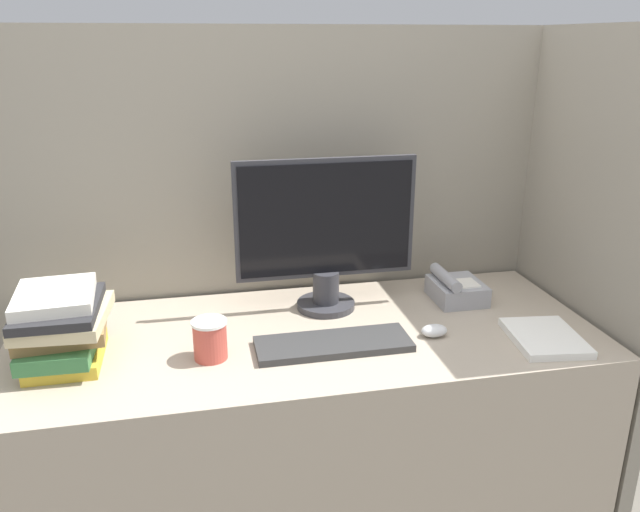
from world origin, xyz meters
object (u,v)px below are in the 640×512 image
at_px(keyboard, 333,344).
at_px(mouse, 434,331).
at_px(coffee_cup, 210,339).
at_px(desk_telephone, 456,289).
at_px(book_stack, 61,326).
at_px(monitor, 326,236).

bearing_deg(keyboard, mouse, 1.25).
relative_size(coffee_cup, desk_telephone, 0.60).
distance_m(keyboard, book_stack, 0.71).
xyz_separation_m(monitor, book_stack, (-0.74, -0.19, -0.13)).
bearing_deg(book_stack, keyboard, -5.87).
height_order(mouse, coffee_cup, coffee_cup).
distance_m(book_stack, desk_telephone, 1.17).
relative_size(book_stack, desk_telephone, 1.53).
bearing_deg(desk_telephone, coffee_cup, -163.80).
bearing_deg(book_stack, coffee_cup, -9.67).
height_order(mouse, desk_telephone, desk_telephone).
relative_size(monitor, mouse, 7.32).
xyz_separation_m(mouse, coffee_cup, (-0.62, 0.00, 0.04)).
relative_size(keyboard, desk_telephone, 2.35).
height_order(coffee_cup, book_stack, book_stack).
height_order(monitor, keyboard, monitor).
height_order(keyboard, coffee_cup, coffee_cup).
relative_size(monitor, coffee_cup, 5.10).
bearing_deg(desk_telephone, book_stack, -171.88).
bearing_deg(coffee_cup, desk_telephone, 16.20).
height_order(coffee_cup, desk_telephone, coffee_cup).
distance_m(coffee_cup, desk_telephone, 0.82).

